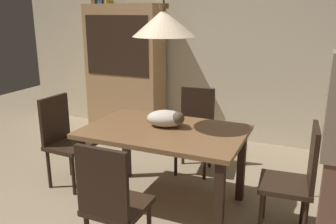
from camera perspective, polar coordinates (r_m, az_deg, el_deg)
The scene contains 9 objects.
back_wall at distance 4.93m, azimuth 8.47°, elevation 12.29°, with size 6.40×0.10×2.90m, color beige.
dining_table at distance 3.14m, azimuth -0.61°, elevation -4.55°, with size 1.40×0.90×0.75m.
chair_far_back at distance 3.96m, azimuth 4.44°, elevation -2.30°, with size 0.44×0.44×0.93m.
chair_left_side at distance 3.77m, azimuth -16.49°, elevation -3.91°, with size 0.42×0.42×0.93m.
chair_near_front at distance 2.50m, azimuth -9.07°, elevation -13.95°, with size 0.40×0.40×0.93m.
chair_right_side at distance 2.97m, azimuth 20.09°, elevation -9.76°, with size 0.43×0.43×0.93m.
cat_sleeping at distance 3.16m, azimuth -0.19°, elevation -1.05°, with size 0.40×0.30×0.16m.
pendant_lamp at distance 2.95m, azimuth -0.67°, elevation 14.26°, with size 0.52×0.52×1.30m.
hutch_bookcase at distance 5.20m, azimuth -6.86°, elevation 6.30°, with size 1.12×0.45×1.85m.
Camera 1 is at (1.28, -2.10, 1.75)m, focal length 37.76 mm.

